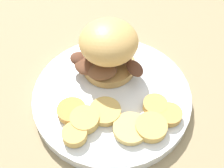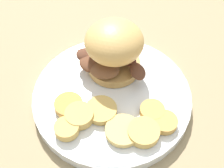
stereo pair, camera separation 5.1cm
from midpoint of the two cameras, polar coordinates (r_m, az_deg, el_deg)
The scene contains 11 objects.
ground_plane at distance 0.55m, azimuth -2.66°, elevation -3.24°, with size 4.00×4.00×0.00m, color #937F5B.
dinner_plate at distance 0.54m, azimuth -2.71°, elevation -2.47°, with size 0.27×0.27×0.02m.
sandwich at distance 0.53m, azimuth -3.65°, elevation 6.18°, with size 0.12×0.12×0.10m.
potato_round_0 at distance 0.51m, azimuth -10.46°, elevation -4.73°, with size 0.05×0.05×0.01m, color #BC8942.
potato_round_1 at distance 0.50m, azimuth -4.19°, elevation -5.21°, with size 0.05×0.05×0.01m, color tan.
potato_round_2 at distance 0.51m, azimuth 5.06°, elevation -4.09°, with size 0.04×0.04×0.01m, color tan.
potato_round_3 at distance 0.49m, azimuth -9.91°, elevation -9.33°, with size 0.04×0.04×0.02m, color tan.
potato_round_4 at distance 0.49m, azimuth 0.40°, elevation -8.33°, with size 0.06×0.06×0.01m, color #DBB766.
potato_round_5 at distance 0.50m, azimuth 7.58°, elevation -5.78°, with size 0.04×0.04×0.01m, color tan.
potato_round_6 at distance 0.50m, azimuth -7.99°, elevation -6.68°, with size 0.05×0.05×0.02m, color tan.
potato_round_7 at distance 0.49m, azimuth 4.19°, elevation -8.09°, with size 0.05×0.05×0.01m, color tan.
Camera 1 is at (0.27, -0.17, 0.45)m, focal length 50.00 mm.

